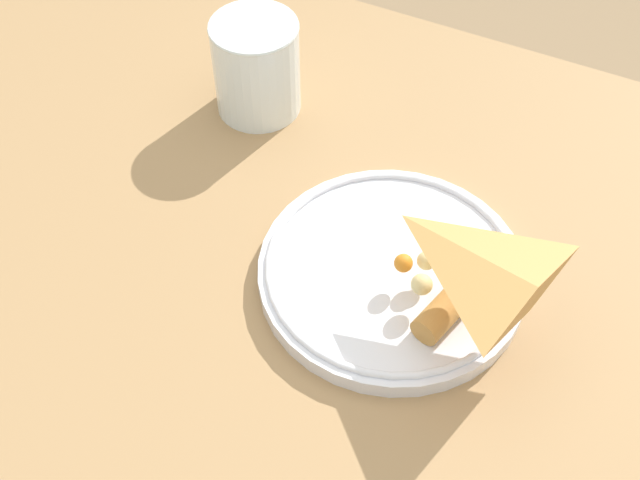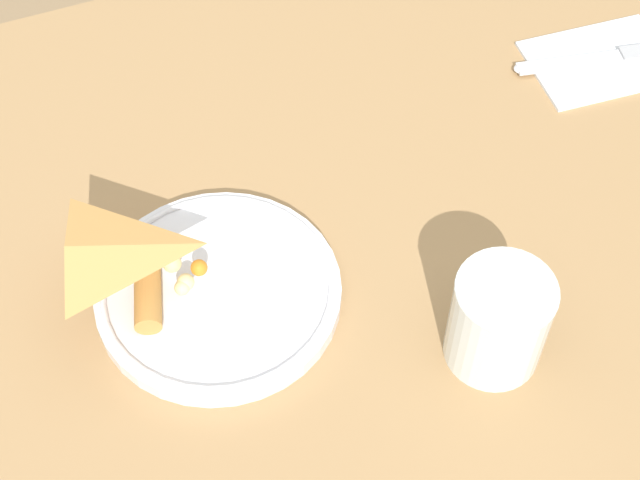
# 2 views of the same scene
# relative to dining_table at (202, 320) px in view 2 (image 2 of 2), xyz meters

# --- Properties ---
(dining_table) EXTENTS (1.24, 0.79, 0.76)m
(dining_table) POSITION_rel_dining_table_xyz_m (0.00, 0.00, 0.00)
(dining_table) COLOR #A87F51
(dining_table) RESTS_ON ground_plane
(plate_pizza) EXTENTS (0.22, 0.22, 0.05)m
(plate_pizza) POSITION_rel_dining_table_xyz_m (-0.01, 0.05, 0.12)
(plate_pizza) COLOR white
(plate_pizza) RESTS_ON dining_table
(milk_glass) EXTENTS (0.08, 0.08, 0.10)m
(milk_glass) POSITION_rel_dining_table_xyz_m (-0.21, 0.19, 0.15)
(milk_glass) COLOR white
(milk_glass) RESTS_ON dining_table
(napkin_folded) EXTENTS (0.16, 0.12, 0.00)m
(napkin_folded) POSITION_rel_dining_table_xyz_m (-0.49, -0.09, 0.11)
(napkin_folded) COLOR silver
(napkin_folded) RESTS_ON dining_table
(butter_knife) EXTENTS (0.19, 0.06, 0.01)m
(butter_knife) POSITION_rel_dining_table_xyz_m (-0.50, -0.09, 0.11)
(butter_knife) COLOR #B2B2B7
(butter_knife) RESTS_ON napkin_folded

